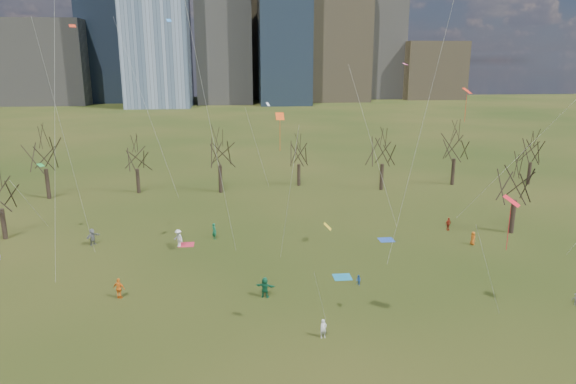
{
  "coord_description": "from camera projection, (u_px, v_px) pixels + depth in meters",
  "views": [
    {
      "loc": [
        -4.93,
        -34.0,
        18.88
      ],
      "look_at": [
        0.0,
        12.0,
        7.0
      ],
      "focal_mm": 32.0,
      "sensor_mm": 36.0,
      "label": 1
    }
  ],
  "objects": [
    {
      "name": "person_10",
      "position": [
        448.0,
        224.0,
        58.65
      ],
      "size": [
        0.95,
        0.7,
        1.5
      ],
      "primitive_type": "imported",
      "rotation": [
        0.0,
        0.0,
        0.43
      ],
      "color": "#A52B17",
      "rests_on": "ground"
    },
    {
      "name": "blanket_teal",
      "position": [
        342.0,
        277.0,
        46.05
      ],
      "size": [
        1.6,
        1.5,
        0.03
      ],
      "primitive_type": "cube",
      "color": "teal",
      "rests_on": "ground"
    },
    {
      "name": "person_11",
      "position": [
        92.0,
        237.0,
        53.91
      ],
      "size": [
        1.42,
        1.66,
        1.8
      ],
      "primitive_type": "imported",
      "rotation": [
        0.0,
        0.0,
        0.93
      ],
      "color": "slate",
      "rests_on": "ground"
    },
    {
      "name": "person_4",
      "position": [
        119.0,
        288.0,
        41.76
      ],
      "size": [
        1.11,
        0.76,
        1.75
      ],
      "primitive_type": "imported",
      "rotation": [
        0.0,
        0.0,
        2.78
      ],
      "color": "orange",
      "rests_on": "ground"
    },
    {
      "name": "person_1",
      "position": [
        323.0,
        329.0,
        35.87
      ],
      "size": [
        0.58,
        0.47,
        1.38
      ],
      "primitive_type": "imported",
      "rotation": [
        0.0,
        0.0,
        0.32
      ],
      "color": "white",
      "rests_on": "ground"
    },
    {
      "name": "person_9",
      "position": [
        178.0,
        238.0,
        53.48
      ],
      "size": [
        1.33,
        1.31,
        1.84
      ],
      "primitive_type": "imported",
      "rotation": [
        0.0,
        0.0,
        5.53
      ],
      "color": "white",
      "rests_on": "ground"
    },
    {
      "name": "person_12",
      "position": [
        473.0,
        238.0,
        54.02
      ],
      "size": [
        0.53,
        0.75,
        1.44
      ],
      "primitive_type": "imported",
      "rotation": [
        0.0,
        0.0,
        1.68
      ],
      "color": "#CE5C16",
      "rests_on": "ground"
    },
    {
      "name": "blanket_navy",
      "position": [
        386.0,
        240.0,
        55.62
      ],
      "size": [
        1.6,
        1.5,
        0.03
      ],
      "primitive_type": "cube",
      "color": "#264EB1",
      "rests_on": "ground"
    },
    {
      "name": "bare_tree_row",
      "position": [
        268.0,
        154.0,
        72.27
      ],
      "size": [
        113.04,
        29.8,
        9.5
      ],
      "color": "black",
      "rests_on": "ground"
    },
    {
      "name": "downtown_skyline",
      "position": [
        236.0,
        14.0,
        230.86
      ],
      "size": [
        212.5,
        78.0,
        118.0
      ],
      "color": "slate",
      "rests_on": "ground"
    },
    {
      "name": "person_3",
      "position": [
        576.0,
        299.0,
        40.65
      ],
      "size": [
        0.76,
        0.76,
        1.06
      ],
      "primitive_type": "imported",
      "rotation": [
        0.0,
        0.0,
        2.36
      ],
      "color": "slate",
      "rests_on": "ground"
    },
    {
      "name": "person_8",
      "position": [
        358.0,
        280.0,
        44.29
      ],
      "size": [
        0.5,
        0.56,
        0.94
      ],
      "primitive_type": "imported",
      "rotation": [
        0.0,
        0.0,
        5.07
      ],
      "color": "#2554A4",
      "rests_on": "ground"
    },
    {
      "name": "person_13",
      "position": [
        214.0,
        231.0,
        55.74
      ],
      "size": [
        0.73,
        0.78,
        1.79
      ],
      "primitive_type": "imported",
      "rotation": [
        0.0,
        0.0,
        2.2
      ],
      "color": "#187047",
      "rests_on": "ground"
    },
    {
      "name": "ground",
      "position": [
        305.0,
        324.0,
        37.95
      ],
      "size": [
        500.0,
        500.0,
        0.0
      ],
      "primitive_type": "plane",
      "color": "black",
      "rests_on": "ground"
    },
    {
      "name": "kites_airborne",
      "position": [
        351.0,
        133.0,
        45.77
      ],
      "size": [
        64.79,
        47.24,
        29.0
      ],
      "color": "#E74B13",
      "rests_on": "ground"
    },
    {
      "name": "blanket_crimson",
      "position": [
        186.0,
        245.0,
        54.17
      ],
      "size": [
        1.6,
        1.5,
        0.03
      ],
      "primitive_type": "cube",
      "color": "red",
      "rests_on": "ground"
    },
    {
      "name": "person_5",
      "position": [
        265.0,
        287.0,
        41.97
      ],
      "size": [
        1.7,
        1.02,
        1.75
      ],
      "primitive_type": "imported",
      "rotation": [
        0.0,
        0.0,
        2.81
      ],
      "color": "#176A43",
      "rests_on": "ground"
    }
  ]
}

